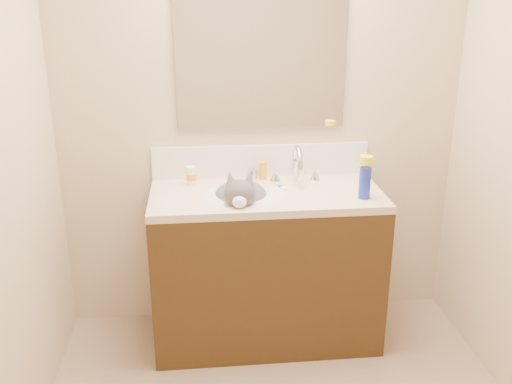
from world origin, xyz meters
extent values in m
cube|color=#BEAC8D|center=(0.00, 1.25, 1.25)|extent=(2.20, 0.04, 2.50)
cube|color=#392410|center=(0.00, 0.97, 0.41)|extent=(1.20, 0.55, 0.82)
cube|color=beige|center=(0.00, 0.97, 0.84)|extent=(1.20, 0.55, 0.04)
ellipsoid|color=silver|center=(-0.12, 0.94, 0.79)|extent=(0.45, 0.36, 0.14)
cylinder|color=silver|center=(0.18, 1.16, 0.92)|extent=(0.04, 0.04, 0.11)
torus|color=silver|center=(0.18, 1.09, 0.97)|extent=(0.03, 0.20, 0.20)
cylinder|color=silver|center=(0.18, 1.01, 0.94)|extent=(0.03, 0.03, 0.06)
cone|color=silver|center=(0.07, 1.16, 0.89)|extent=(0.06, 0.06, 0.06)
cone|color=silver|center=(0.29, 1.16, 0.89)|extent=(0.06, 0.06, 0.06)
ellipsoid|color=#4A484A|center=(-0.13, 0.97, 0.81)|extent=(0.33, 0.36, 0.22)
ellipsoid|color=#4A484A|center=(-0.15, 0.82, 0.91)|extent=(0.17, 0.16, 0.15)
ellipsoid|color=#4A484A|center=(-0.14, 0.89, 0.87)|extent=(0.12, 0.12, 0.14)
cone|color=#4A484A|center=(-0.19, 0.85, 0.98)|extent=(0.08, 0.08, 0.09)
cone|color=#4A484A|center=(-0.10, 0.84, 0.98)|extent=(0.08, 0.08, 0.09)
ellipsoid|color=white|center=(-0.16, 0.76, 0.89)|extent=(0.07, 0.06, 0.06)
ellipsoid|color=white|center=(-0.15, 0.86, 0.82)|extent=(0.12, 0.08, 0.13)
sphere|color=pink|center=(-0.16, 0.73, 0.89)|extent=(0.02, 0.02, 0.02)
cylinder|color=#4A484A|center=(0.00, 0.94, 0.75)|extent=(0.08, 0.23, 0.04)
cube|color=white|center=(0.00, 1.24, 0.95)|extent=(1.20, 0.02, 0.18)
cube|color=white|center=(0.00, 1.24, 1.54)|extent=(0.90, 0.02, 0.80)
cylinder|color=white|center=(-0.39, 1.14, 0.91)|extent=(0.07, 0.07, 0.10)
cylinder|color=orange|center=(-0.39, 1.14, 0.90)|extent=(0.07, 0.07, 0.04)
cylinder|color=#B7B7BC|center=(-0.05, 1.19, 0.89)|extent=(0.06, 0.06, 0.05)
cylinder|color=orange|center=(0.01, 1.19, 0.91)|extent=(0.04, 0.04, 0.10)
cube|color=white|center=(0.08, 1.05, 0.86)|extent=(0.05, 0.13, 0.01)
cube|color=#658DD8|center=(0.08, 1.05, 0.87)|extent=(0.02, 0.03, 0.02)
cylinder|color=#192DB5|center=(0.48, 0.84, 0.94)|extent=(0.06, 0.06, 0.16)
cylinder|color=#F0FF1A|center=(0.48, 0.84, 1.06)|extent=(0.07, 0.07, 0.04)
camera|label=1|loc=(-0.34, -1.78, 1.86)|focal=40.00mm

